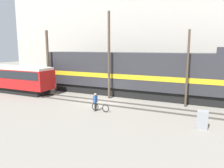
% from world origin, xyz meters
% --- Properties ---
extents(ground_plane, '(120.00, 120.00, 0.00)m').
position_xyz_m(ground_plane, '(0.00, 0.00, 0.00)').
color(ground_plane, gray).
extents(track_near, '(60.00, 1.50, 0.14)m').
position_xyz_m(track_near, '(0.00, -0.54, 0.07)').
color(track_near, '#47423D').
rests_on(track_near, ground).
extents(track_far, '(60.00, 1.50, 0.14)m').
position_xyz_m(track_far, '(0.00, 3.70, 0.07)').
color(track_far, '#47423D').
rests_on(track_far, ground).
extents(building_backdrop, '(42.55, 6.00, 13.86)m').
position_xyz_m(building_backdrop, '(0.00, 11.75, 6.93)').
color(building_backdrop, '#B7B2A8').
rests_on(building_backdrop, ground).
extents(freight_locomotive, '(21.95, 3.04, 5.48)m').
position_xyz_m(freight_locomotive, '(2.33, 3.70, 2.55)').
color(freight_locomotive, black).
rests_on(freight_locomotive, ground).
extents(streetcar, '(11.56, 2.54, 3.20)m').
position_xyz_m(streetcar, '(-12.28, -0.54, 1.83)').
color(streetcar, black).
rests_on(streetcar, ground).
extents(bicycle, '(1.71, 0.44, 0.73)m').
position_xyz_m(bicycle, '(1.47, -3.14, 0.34)').
color(bicycle, black).
rests_on(bicycle, ground).
extents(person, '(0.24, 0.37, 1.59)m').
position_xyz_m(person, '(1.07, -3.26, 0.96)').
color(person, '#333333').
rests_on(person, ground).
extents(utility_pole_left, '(0.32, 0.32, 7.44)m').
position_xyz_m(utility_pole_left, '(-8.30, 1.58, 3.72)').
color(utility_pole_left, '#4C3D2D').
rests_on(utility_pole_left, ground).
extents(utility_pole_center, '(0.26, 0.26, 9.09)m').
position_xyz_m(utility_pole_center, '(-0.01, 1.58, 4.54)').
color(utility_pole_center, '#4C3D2D').
rests_on(utility_pole_center, ground).
extents(utility_pole_right, '(0.20, 0.20, 7.01)m').
position_xyz_m(utility_pole_right, '(7.89, 1.58, 3.51)').
color(utility_pole_right, '#4C3D2D').
rests_on(utility_pole_right, ground).
extents(signal_box, '(0.70, 0.60, 1.20)m').
position_xyz_m(signal_box, '(9.63, -3.62, 0.60)').
color(signal_box, gray).
rests_on(signal_box, ground).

